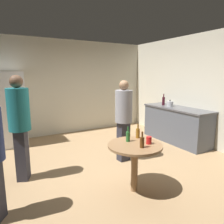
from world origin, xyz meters
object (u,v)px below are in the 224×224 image
at_px(refrigerator, 9,109).
at_px(beer_bottle_brown, 142,142).
at_px(wine_bottle_on_counter, 163,101).
at_px(person_in_teal_shirt, 19,120).
at_px(foreground_table, 135,151).
at_px(kettle, 170,104).
at_px(person_in_gray_shirt, 124,115).
at_px(plastic_cup_red, 149,140).
at_px(beer_bottle_amber, 138,133).
at_px(beer_bottle_green, 128,136).

relative_size(refrigerator, beer_bottle_brown, 7.83).
distance_m(wine_bottle_on_counter, person_in_teal_shirt, 3.75).
bearing_deg(foreground_table, kettle, 35.22).
bearing_deg(person_in_gray_shirt, wine_bottle_on_counter, 108.47).
bearing_deg(plastic_cup_red, foreground_table, 156.80).
distance_m(beer_bottle_brown, person_in_teal_shirt, 1.97).
height_order(beer_bottle_amber, beer_bottle_green, same).
xyz_separation_m(plastic_cup_red, person_in_gray_shirt, (0.28, 1.12, 0.16)).
relative_size(kettle, person_in_gray_shirt, 0.15).
xyz_separation_m(beer_bottle_amber, beer_bottle_green, (-0.24, -0.07, 0.00)).
bearing_deg(beer_bottle_amber, refrigerator, 119.88).
height_order(refrigerator, plastic_cup_red, refrigerator).
bearing_deg(plastic_cup_red, kettle, 39.02).
xyz_separation_m(beer_bottle_brown, beer_bottle_green, (-0.02, 0.32, 0.00)).
bearing_deg(beer_bottle_green, wine_bottle_on_counter, 36.55).
relative_size(kettle, foreground_table, 0.30).
xyz_separation_m(kettle, foreground_table, (-2.26, -1.59, -0.34)).
xyz_separation_m(kettle, person_in_teal_shirt, (-3.67, -0.40, 0.04)).
height_order(refrigerator, person_in_teal_shirt, refrigerator).
xyz_separation_m(foreground_table, beer_bottle_amber, (0.22, 0.23, 0.19)).
bearing_deg(kettle, person_in_gray_shirt, -162.89).
height_order(refrigerator, beer_bottle_amber, refrigerator).
bearing_deg(beer_bottle_amber, beer_bottle_brown, -118.93).
xyz_separation_m(wine_bottle_on_counter, beer_bottle_brown, (-2.27, -2.02, -0.20)).
distance_m(beer_bottle_green, person_in_gray_shirt, 1.01).
bearing_deg(beer_bottle_brown, refrigerator, 113.79).
distance_m(plastic_cup_red, person_in_gray_shirt, 1.17).
relative_size(kettle, beer_bottle_amber, 1.06).
height_order(beer_bottle_brown, person_in_gray_shirt, person_in_gray_shirt).
height_order(kettle, beer_bottle_brown, kettle).
bearing_deg(wine_bottle_on_counter, beer_bottle_amber, -141.64).
distance_m(foreground_table, beer_bottle_brown, 0.25).
xyz_separation_m(foreground_table, person_in_gray_shirt, (0.47, 1.04, 0.32)).
relative_size(beer_bottle_amber, beer_bottle_brown, 1.00).
bearing_deg(refrigerator, person_in_gray_shirt, -47.72).
relative_size(kettle, beer_bottle_brown, 1.06).
height_order(wine_bottle_on_counter, person_in_teal_shirt, person_in_teal_shirt).
xyz_separation_m(beer_bottle_brown, person_in_teal_shirt, (-1.42, 1.35, 0.20)).
bearing_deg(plastic_cup_red, person_in_teal_shirt, 141.51).
bearing_deg(plastic_cup_red, beer_bottle_amber, 84.09).
relative_size(plastic_cup_red, person_in_teal_shirt, 0.06).
bearing_deg(beer_bottle_green, plastic_cup_red, -49.73).
bearing_deg(person_in_teal_shirt, beer_bottle_amber, -7.31).
relative_size(beer_bottle_amber, beer_bottle_green, 1.00).
relative_size(beer_bottle_brown, person_in_gray_shirt, 0.14).
xyz_separation_m(foreground_table, beer_bottle_green, (-0.02, 0.16, 0.19)).
bearing_deg(beer_bottle_amber, kettle, 33.75).
distance_m(kettle, beer_bottle_brown, 2.86).
height_order(refrigerator, beer_bottle_brown, refrigerator).
distance_m(beer_bottle_brown, beer_bottle_green, 0.32).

